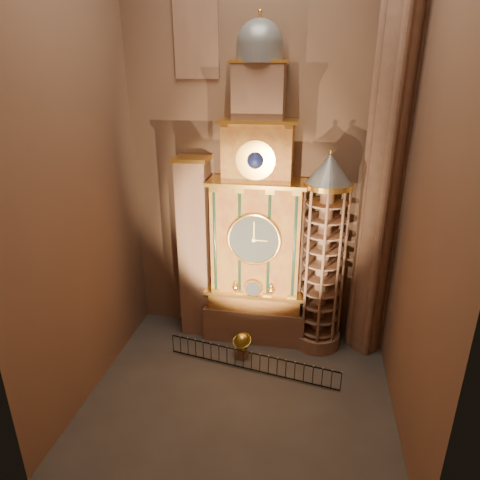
% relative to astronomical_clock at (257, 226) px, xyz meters
% --- Properties ---
extents(floor, '(14.00, 14.00, 0.00)m').
position_rel_astronomical_clock_xyz_m(floor, '(0.00, -4.96, -6.68)').
color(floor, '#383330').
rests_on(floor, ground).
extents(wall_back, '(22.00, 0.00, 22.00)m').
position_rel_astronomical_clock_xyz_m(wall_back, '(0.00, 1.04, 4.32)').
color(wall_back, brown).
rests_on(wall_back, floor).
extents(wall_left, '(0.00, 22.00, 22.00)m').
position_rel_astronomical_clock_xyz_m(wall_left, '(-7.00, -4.96, 4.32)').
color(wall_left, brown).
rests_on(wall_left, floor).
extents(wall_right, '(0.00, 22.00, 22.00)m').
position_rel_astronomical_clock_xyz_m(wall_right, '(7.00, -4.96, 4.32)').
color(wall_right, brown).
rests_on(wall_right, floor).
extents(astronomical_clock, '(5.60, 2.41, 16.70)m').
position_rel_astronomical_clock_xyz_m(astronomical_clock, '(0.00, 0.00, 0.00)').
color(astronomical_clock, '#8C634C').
rests_on(astronomical_clock, floor).
extents(portrait_tower, '(1.80, 1.60, 10.20)m').
position_rel_astronomical_clock_xyz_m(portrait_tower, '(-3.40, 0.02, -1.53)').
color(portrait_tower, '#8C634C').
rests_on(portrait_tower, floor).
extents(stair_turret, '(2.50, 2.50, 10.80)m').
position_rel_astronomical_clock_xyz_m(stair_turret, '(3.50, -0.26, -1.41)').
color(stair_turret, '#8C634C').
rests_on(stair_turret, floor).
extents(gothic_pier, '(2.04, 2.04, 22.00)m').
position_rel_astronomical_clock_xyz_m(gothic_pier, '(6.10, 0.04, 4.32)').
color(gothic_pier, '#8C634C').
rests_on(gothic_pier, floor).
extents(stained_glass_window, '(2.20, 0.14, 5.20)m').
position_rel_astronomical_clock_xyz_m(stained_glass_window, '(-3.20, 0.95, 9.82)').
color(stained_glass_window, navy).
rests_on(stained_glass_window, wall_back).
extents(celestial_globe, '(1.29, 1.25, 1.46)m').
position_rel_astronomical_clock_xyz_m(celestial_globe, '(-0.39, -2.25, -5.80)').
color(celestial_globe, '#8C634C').
rests_on(celestial_globe, floor).
extents(iron_railing, '(8.80, 1.63, 1.07)m').
position_rel_astronomical_clock_xyz_m(iron_railing, '(0.27, -3.27, -6.10)').
color(iron_railing, black).
rests_on(iron_railing, floor).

